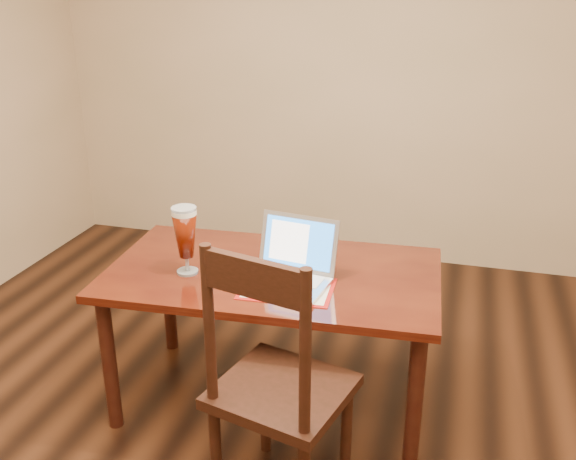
# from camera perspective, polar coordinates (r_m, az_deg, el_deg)

# --- Properties ---
(room_shell) EXTENTS (4.51, 5.01, 2.71)m
(room_shell) POSITION_cam_1_polar(r_m,az_deg,el_deg) (1.99, -3.67, 16.68)
(room_shell) COLOR tan
(room_shell) RESTS_ON ground
(dining_table) EXTENTS (1.53, 0.92, 1.01)m
(dining_table) POSITION_cam_1_polar(r_m,az_deg,el_deg) (2.92, -1.63, -4.84)
(dining_table) COLOR #50190A
(dining_table) RESTS_ON ground
(dining_chair) EXTENTS (0.56, 0.55, 1.11)m
(dining_chair) POSITION_cam_1_polar(r_m,az_deg,el_deg) (2.43, -0.99, -13.87)
(dining_chair) COLOR black
(dining_chair) RESTS_ON ground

